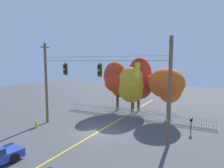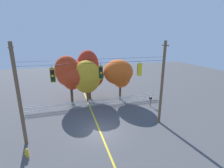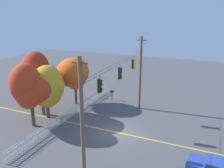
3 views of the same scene
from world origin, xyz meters
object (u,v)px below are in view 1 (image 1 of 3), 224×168
autumn_maple_mid (132,85)px  autumn_maple_near_fence (118,81)px  traffic_signal_eastbound_side (138,70)px  traffic_signal_westbound_side (65,69)px  roadside_mailbox (191,121)px  traffic_signal_northbound_secondary (100,70)px  autumn_oak_far_east (138,80)px  fire_hydrant (36,124)px  autumn_maple_far_west (167,85)px

autumn_maple_mid → autumn_maple_near_fence: bearing=171.7°
traffic_signal_eastbound_side → autumn_maple_near_fence: 10.64m
traffic_signal_westbound_side → autumn_maple_mid: traffic_signal_westbound_side is taller
roadside_mailbox → traffic_signal_northbound_secondary: bearing=-151.6°
autumn_maple_mid → autumn_oak_far_east: bearing=71.6°
fire_hydrant → autumn_maple_near_fence: bearing=68.9°
autumn_maple_near_fence → autumn_oak_far_east: size_ratio=0.92×
traffic_signal_northbound_secondary → autumn_maple_mid: bearing=90.9°
autumn_oak_far_east → autumn_maple_far_west: bearing=-20.3°
traffic_signal_westbound_side → fire_hydrant: traffic_signal_westbound_side is taller
autumn_maple_near_fence → autumn_oak_far_east: bearing=17.7°
autumn_maple_mid → autumn_oak_far_east: size_ratio=0.83×
autumn_maple_far_west → roadside_mailbox: 5.64m
autumn_maple_far_west → traffic_signal_northbound_secondary: bearing=-119.7°
traffic_signal_westbound_side → autumn_maple_far_west: bearing=42.6°
fire_hydrant → roadside_mailbox: 15.15m
traffic_signal_northbound_secondary → traffic_signal_eastbound_side: 3.72m
autumn_maple_mid → fire_hydrant: size_ratio=8.05×
autumn_maple_mid → autumn_maple_far_west: bearing=-5.6°
roadside_mailbox → autumn_oak_far_east: bearing=144.4°
autumn_maple_near_fence → fire_hydrant: 11.81m
autumn_oak_far_east → autumn_maple_far_west: 4.49m
traffic_signal_northbound_secondary → fire_hydrant: 8.58m
traffic_signal_eastbound_side → autumn_maple_mid: 9.41m
traffic_signal_northbound_secondary → roadside_mailbox: traffic_signal_northbound_secondary is taller
traffic_signal_eastbound_side → autumn_oak_far_east: (-3.48, 9.38, -1.78)m
traffic_signal_westbound_side → fire_hydrant: size_ratio=2.01×
traffic_signal_eastbound_side → autumn_oak_far_east: size_ratio=0.19×
traffic_signal_westbound_side → traffic_signal_northbound_secondary: same height
traffic_signal_northbound_secondary → autumn_maple_near_fence: size_ratio=0.23×
traffic_signal_northbound_secondary → traffic_signal_westbound_side: bearing=-180.0°
traffic_signal_northbound_secondary → fire_hydrant: (-6.31, -1.91, -5.49)m
traffic_signal_westbound_side → roadside_mailbox: bearing=19.4°
autumn_oak_far_east → fire_hydrant: 13.58m
autumn_maple_far_west → autumn_maple_near_fence: bearing=173.6°
fire_hydrant → autumn_oak_far_east: bearing=59.8°
traffic_signal_westbound_side → fire_hydrant: bearing=-139.9°
traffic_signal_northbound_secondary → autumn_maple_mid: size_ratio=0.25×
traffic_signal_westbound_side → autumn_maple_mid: bearing=64.7°
traffic_signal_westbound_side → fire_hydrant: (-2.27, -1.91, -5.50)m
autumn_maple_far_west → fire_hydrant: size_ratio=8.01×
traffic_signal_eastbound_side → autumn_oak_far_east: bearing=110.4°
traffic_signal_westbound_side → fire_hydrant: 6.25m
autumn_maple_mid → autumn_maple_far_west: size_ratio=1.01×
traffic_signal_northbound_secondary → autumn_oak_far_east: autumn_oak_far_east is taller
autumn_maple_near_fence → autumn_maple_mid: size_ratio=1.11×
traffic_signal_northbound_secondary → autumn_maple_near_fence: traffic_signal_northbound_secondary is taller
traffic_signal_eastbound_side → roadside_mailbox: (3.86, 4.12, -4.86)m
traffic_signal_northbound_secondary → fire_hydrant: size_ratio=2.03×
traffic_signal_westbound_side → traffic_signal_eastbound_side: (7.76, -0.02, 0.10)m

